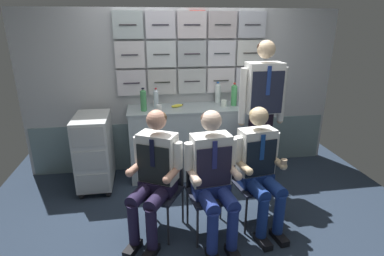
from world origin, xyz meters
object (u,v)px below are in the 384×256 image
(folding_chair_left, at_px, (162,180))
(crew_member_standing, at_px, (262,103))
(crew_member_right, at_px, (213,173))
(snack_banana, at_px, (177,106))
(crew_member_by_counter, at_px, (260,165))
(coffee_cup_spare, at_px, (155,103))
(folding_chair_right, at_px, (207,182))
(crew_member_left, at_px, (154,171))
(folding_chair_by_counter, at_px, (251,172))
(service_trolley, at_px, (94,150))
(sparkling_bottle_green, at_px, (143,100))

(folding_chair_left, xyz_separation_m, crew_member_standing, (1.21, 0.57, 0.59))
(crew_member_right, relative_size, snack_banana, 7.26)
(crew_member_by_counter, relative_size, coffee_cup_spare, 17.82)
(coffee_cup_spare, bearing_deg, snack_banana, -21.84)
(folding_chair_right, xyz_separation_m, crew_member_right, (0.02, -0.16, 0.18))
(crew_member_right, bearing_deg, folding_chair_right, 96.53)
(crew_member_standing, distance_m, coffee_cup_spare, 1.37)
(folding_chair_right, height_order, crew_member_standing, crew_member_standing)
(crew_member_left, bearing_deg, folding_chair_by_counter, 8.63)
(crew_member_left, xyz_separation_m, folding_chair_right, (0.51, 0.03, -0.17))
(folding_chair_by_counter, bearing_deg, snack_banana, 120.29)
(crew_member_left, bearing_deg, crew_member_by_counter, -0.53)
(coffee_cup_spare, bearing_deg, folding_chair_by_counter, -52.88)
(crew_member_right, height_order, coffee_cup_spare, crew_member_right)
(crew_member_by_counter, height_order, snack_banana, crew_member_by_counter)
(service_trolley, xyz_separation_m, crew_member_left, (0.70, -1.04, 0.18))
(crew_member_left, distance_m, sparkling_bottle_green, 1.21)
(crew_member_right, xyz_separation_m, folding_chair_by_counter, (0.46, 0.28, -0.18))
(service_trolley, bearing_deg, crew_member_right, -43.78)
(folding_chair_left, xyz_separation_m, crew_member_by_counter, (0.94, -0.15, 0.16))
(folding_chair_left, relative_size, coffee_cup_spare, 12.07)
(folding_chair_right, bearing_deg, folding_chair_left, 165.10)
(folding_chair_left, distance_m, crew_member_right, 0.55)
(sparkling_bottle_green, bearing_deg, folding_chair_right, -62.62)
(coffee_cup_spare, bearing_deg, crew_member_by_counter, -55.51)
(folding_chair_right, xyz_separation_m, crew_member_by_counter, (0.51, -0.04, 0.16))
(crew_member_by_counter, height_order, crew_member_standing, crew_member_standing)
(crew_member_left, xyz_separation_m, sparkling_bottle_green, (-0.07, 1.14, 0.40))
(crew_member_by_counter, height_order, sparkling_bottle_green, same)
(crew_member_right, bearing_deg, crew_member_by_counter, 14.13)
(crew_member_by_counter, xyz_separation_m, snack_banana, (-0.66, 1.25, 0.29))
(crew_member_right, relative_size, coffee_cup_spare, 18.16)
(folding_chair_right, relative_size, crew_member_by_counter, 0.68)
(crew_member_standing, height_order, coffee_cup_spare, crew_member_standing)
(folding_chair_left, xyz_separation_m, coffee_cup_spare, (0.00, 1.21, 0.47))
(sparkling_bottle_green, xyz_separation_m, coffee_cup_spare, (0.15, 0.21, -0.10))
(crew_member_right, distance_m, folding_chair_by_counter, 0.57)
(service_trolley, relative_size, crew_member_left, 0.75)
(crew_member_right, distance_m, sparkling_bottle_green, 1.46)
(folding_chair_left, height_order, folding_chair_by_counter, same)
(folding_chair_right, relative_size, coffee_cup_spare, 12.07)
(crew_member_left, bearing_deg, snack_banana, 74.22)
(sparkling_bottle_green, bearing_deg, crew_member_standing, -17.77)
(folding_chair_by_counter, bearing_deg, coffee_cup_spare, 127.12)
(crew_member_by_counter, bearing_deg, folding_chair_right, 176.05)
(folding_chair_by_counter, bearing_deg, crew_member_left, -171.37)
(crew_member_by_counter, distance_m, crew_member_standing, 0.88)
(crew_member_by_counter, bearing_deg, crew_member_left, 179.47)
(coffee_cup_spare, xyz_separation_m, snack_banana, (0.27, -0.11, -0.02))
(service_trolley, bearing_deg, crew_member_standing, -9.44)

